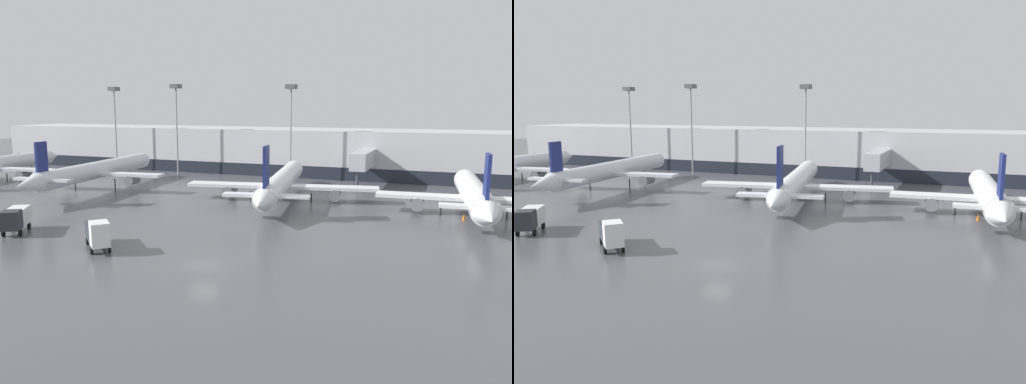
% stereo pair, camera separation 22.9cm
% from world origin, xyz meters
% --- Properties ---
extents(ground_plane, '(320.00, 320.00, 0.00)m').
position_xyz_m(ground_plane, '(0.00, 0.00, 0.00)').
color(ground_plane, '#4C4C51').
extents(terminal_building, '(160.00, 30.59, 9.00)m').
position_xyz_m(terminal_building, '(0.23, 61.87, 4.50)').
color(terminal_building, '#B2B2B7').
rests_on(terminal_building, ground_plane).
extents(parked_jet_0, '(23.76, 32.41, 8.71)m').
position_xyz_m(parked_jet_0, '(22.16, 29.70, 2.71)').
color(parked_jet_0, white).
rests_on(parked_jet_0, ground_plane).
extents(parked_jet_1, '(27.60, 37.56, 8.91)m').
position_xyz_m(parked_jet_1, '(-3.39, 30.87, 2.62)').
color(parked_jet_1, silver).
rests_on(parked_jet_1, ground_plane).
extents(parked_jet_2, '(22.67, 37.25, 8.80)m').
position_xyz_m(parked_jet_2, '(-33.81, 28.08, 3.34)').
color(parked_jet_2, silver).
rests_on(parked_jet_2, ground_plane).
extents(service_truck_0, '(5.42, 5.34, 2.95)m').
position_xyz_m(service_truck_0, '(-11.70, 0.75, 1.59)').
color(service_truck_0, '#2D333D').
rests_on(service_truck_0, ground_plane).
extents(service_truck_1, '(4.18, 5.31, 2.71)m').
position_xyz_m(service_truck_1, '(-24.01, 2.58, 1.63)').
color(service_truck_1, silver).
rests_on(service_truck_1, ground_plane).
extents(traffic_cone_0, '(0.39, 0.39, 0.78)m').
position_xyz_m(traffic_cone_0, '(21.11, 26.95, 0.39)').
color(traffic_cone_0, orange).
rests_on(traffic_cone_0, ground_plane).
extents(apron_light_mast_2, '(1.80, 1.80, 17.81)m').
position_xyz_m(apron_light_mast_2, '(-31.92, 50.28, 14.11)').
color(apron_light_mast_2, gray).
rests_on(apron_light_mast_2, ground_plane).
extents(apron_light_mast_3, '(1.80, 1.80, 17.51)m').
position_xyz_m(apron_light_mast_3, '(-46.94, 50.67, 13.90)').
color(apron_light_mast_3, gray).
rests_on(apron_light_mast_3, ground_plane).
extents(apron_light_mast_4, '(1.80, 1.80, 17.37)m').
position_xyz_m(apron_light_mast_4, '(-8.08, 49.83, 13.80)').
color(apron_light_mast_4, gray).
rests_on(apron_light_mast_4, ground_plane).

